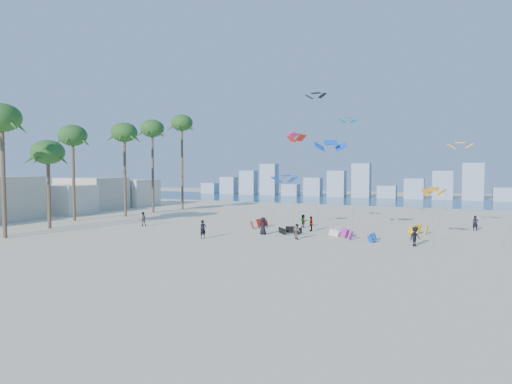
% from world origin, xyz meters
% --- Properties ---
extents(ground, '(220.00, 220.00, 0.00)m').
position_xyz_m(ground, '(0.00, 0.00, 0.00)').
color(ground, beige).
rests_on(ground, ground).
extents(ocean, '(220.00, 220.00, 0.00)m').
position_xyz_m(ocean, '(0.00, 72.00, 0.01)').
color(ocean, navy).
rests_on(ocean, ground).
extents(kitesurfer_near, '(0.71, 0.82, 1.89)m').
position_xyz_m(kitesurfer_near, '(-0.19, 10.13, 0.94)').
color(kitesurfer_near, black).
rests_on(kitesurfer_near, ground).
extents(kitesurfer_mid, '(0.95, 0.93, 1.55)m').
position_xyz_m(kitesurfer_mid, '(8.58, 13.68, 0.77)').
color(kitesurfer_mid, gray).
rests_on(kitesurfer_mid, ground).
extents(kitesurfers_far, '(37.89, 14.42, 1.88)m').
position_xyz_m(kitesurfers_far, '(7.87, 17.92, 0.87)').
color(kitesurfers_far, black).
rests_on(kitesurfers_far, ground).
extents(grounded_kites, '(19.62, 9.83, 0.99)m').
position_xyz_m(grounded_kites, '(10.85, 18.33, 0.45)').
color(grounded_kites, black).
rests_on(grounded_kites, ground).
extents(flying_kites, '(31.20, 22.02, 18.15)m').
position_xyz_m(flying_kites, '(11.37, 22.97, 10.44)').
color(flying_kites, blue).
rests_on(flying_kites, ground).
extents(palm_row, '(9.33, 44.80, 16.52)m').
position_xyz_m(palm_row, '(-21.32, 16.20, 12.02)').
color(palm_row, brown).
rests_on(palm_row, ground).
extents(beachfront_buildings, '(11.50, 43.00, 6.00)m').
position_xyz_m(beachfront_buildings, '(-33.69, 20.82, 2.67)').
color(beachfront_buildings, beige).
rests_on(beachfront_buildings, ground).
extents(distant_skyline, '(85.00, 3.00, 8.40)m').
position_xyz_m(distant_skyline, '(-1.19, 82.00, 3.09)').
color(distant_skyline, '#9EADBF').
rests_on(distant_skyline, ground).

